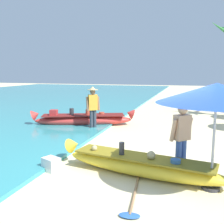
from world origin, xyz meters
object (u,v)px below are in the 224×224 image
boat_red_midground (83,119)px  person_vendor_hatted (93,105)px  cooler_box (51,164)px  boat_yellow_foreground (141,165)px  patio_umbrella_large (217,94)px  paddle (133,200)px  person_tourist_customer (182,136)px

boat_red_midground → person_vendor_hatted: 1.19m
person_vendor_hatted → cooler_box: (0.65, -4.48, -0.86)m
boat_yellow_foreground → patio_umbrella_large: (1.49, -0.28, 1.70)m
person_vendor_hatted → paddle: person_vendor_hatted is taller
patio_umbrella_large → paddle: bearing=-145.4°
person_vendor_hatted → patio_umbrella_large: (4.27, -4.41, 0.93)m
boat_yellow_foreground → boat_red_midground: (-3.49, 4.73, 0.03)m
cooler_box → paddle: 2.39m
cooler_box → person_vendor_hatted: bearing=121.0°
patio_umbrella_large → cooler_box: (-3.62, -0.07, -1.79)m
boat_red_midground → person_vendor_hatted: (0.70, -0.60, 0.75)m
paddle → person_tourist_customer: bearing=63.7°
person_vendor_hatted → patio_umbrella_large: patio_umbrella_large is taller
person_tourist_customer → paddle: person_tourist_customer is taller
boat_red_midground → person_vendor_hatted: bearing=-40.8°
person_vendor_hatted → cooler_box: 4.61m
cooler_box → patio_umbrella_large: bearing=23.9°
boat_red_midground → person_tourist_customer: size_ratio=2.69×
person_vendor_hatted → patio_umbrella_large: 6.21m
boat_yellow_foreground → cooler_box: boat_yellow_foreground is taller
boat_red_midground → paddle: 6.97m
person_tourist_customer → boat_red_midground: bearing=134.5°
boat_red_midground → cooler_box: (1.35, -5.08, -0.12)m
boat_red_midground → person_tourist_customer: (4.34, -4.41, 0.65)m
person_tourist_customer → paddle: (-0.78, -1.57, -0.90)m
patio_umbrella_large → paddle: patio_umbrella_large is taller
person_vendor_hatted → paddle: 6.17m
paddle → patio_umbrella_large: bearing=34.6°
person_tourist_customer → patio_umbrella_large: (0.63, -0.60, 1.03)m
boat_red_midground → person_tourist_customer: person_tourist_customer is taller
person_tourist_customer → paddle: 1.97m
boat_yellow_foreground → person_tourist_customer: size_ratio=2.54×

